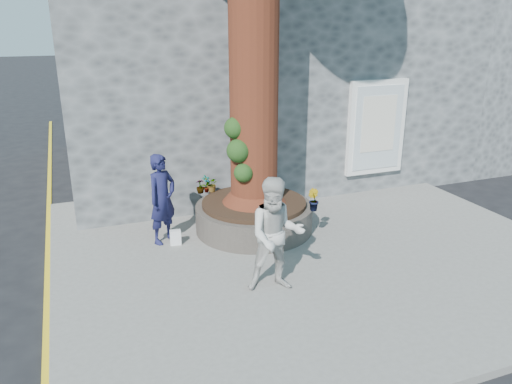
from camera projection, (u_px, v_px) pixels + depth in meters
name	position (u px, v px, depth m)	size (l,w,h in m)	color
ground	(252.00, 290.00, 7.96)	(120.00, 120.00, 0.00)	black
pavement	(308.00, 247.00, 9.34)	(9.00, 8.00, 0.12)	slate
yellow_line	(47.00, 295.00, 7.80)	(0.10, 30.00, 0.01)	yellow
stone_shop	(245.00, 54.00, 14.12)	(10.30, 8.30, 6.30)	#484B4D
neighbour_shop	(466.00, 53.00, 16.90)	(6.00, 8.00, 6.00)	#484B4D
planter	(254.00, 216.00, 9.86)	(2.30, 2.30, 0.60)	black
man	(162.00, 199.00, 9.16)	(0.62, 0.41, 1.69)	#171840
woman	(276.00, 235.00, 7.49)	(0.87, 0.68, 1.80)	beige
shopping_bag	(176.00, 237.00, 9.25)	(0.20, 0.12, 0.28)	white
plant_a	(206.00, 184.00, 10.21)	(0.19, 0.13, 0.36)	gray
plant_b	(313.00, 200.00, 9.24)	(0.22, 0.22, 0.41)	gray
plant_c	(200.00, 186.00, 10.17)	(0.16, 0.16, 0.29)	gray
plant_d	(212.00, 184.00, 10.26)	(0.28, 0.25, 0.31)	gray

